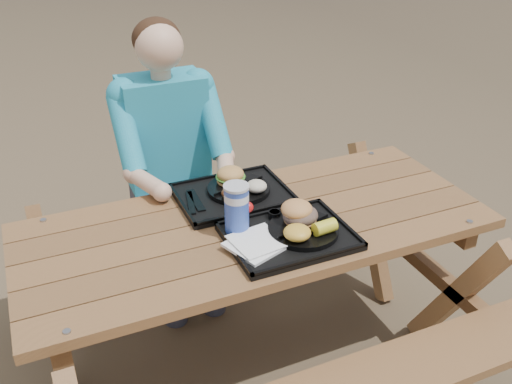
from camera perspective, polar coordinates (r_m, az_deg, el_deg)
name	(u,v)px	position (r m, az deg, el deg)	size (l,w,h in m)	color
ground	(256,363)	(2.67, 0.00, -16.73)	(60.00, 60.00, 0.00)	#999999
picnic_table	(256,298)	(2.42, 0.00, -10.52)	(1.80, 1.49, 0.75)	#999999
tray_near	(289,237)	(2.09, 3.31, -4.52)	(0.45, 0.35, 0.02)	black
tray_far	(233,196)	(2.35, -2.32, -0.36)	(0.45, 0.35, 0.02)	black
plate_near	(303,230)	(2.10, 4.74, -3.79)	(0.26, 0.26, 0.02)	black
plate_far	(239,189)	(2.36, -1.74, 0.31)	(0.26, 0.26, 0.02)	black
napkin_stack	(256,244)	(2.01, -0.03, -5.24)	(0.18, 0.18, 0.02)	white
soda_cup	(237,210)	(2.06, -1.94, -1.78)	(0.09, 0.09, 0.18)	#1638A7
condiment_bbq	(275,215)	(2.17, 1.87, -2.29)	(0.05, 0.05, 0.03)	black
condiment_mustard	(289,210)	(2.20, 3.28, -1.79)	(0.05, 0.05, 0.03)	yellow
sandwich	(301,206)	(2.10, 4.49, -1.43)	(0.12, 0.12, 0.13)	#D38B4A
mac_cheese	(297,233)	(2.02, 4.14, -4.07)	(0.10, 0.10, 0.05)	gold
corn_cob	(325,227)	(2.06, 6.89, -3.50)	(0.08, 0.08, 0.05)	yellow
cutlery_far	(196,200)	(2.30, -6.04, -0.82)	(0.03, 0.18, 0.01)	black
burger	(230,171)	(2.37, -2.58, 2.12)	(0.12, 0.12, 0.10)	#CB8F47
baked_beans	(231,193)	(2.27, -2.54, -0.09)	(0.08, 0.08, 0.04)	#562811
potato_salad	(256,186)	(2.31, 0.05, 0.59)	(0.08, 0.08, 0.05)	beige
diner	(169,176)	(2.80, -8.66, 1.62)	(0.48, 0.84, 1.28)	#17A7A2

